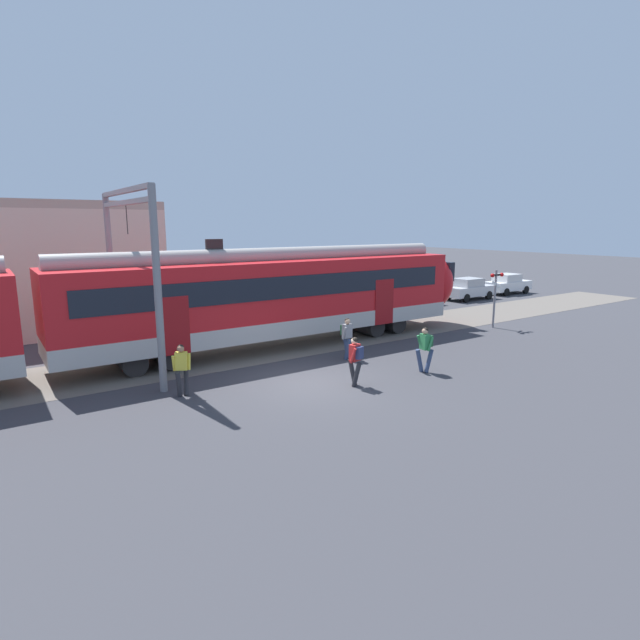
{
  "coord_description": "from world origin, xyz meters",
  "views": [
    {
      "loc": [
        -8.86,
        -13.52,
        5.3
      ],
      "look_at": [
        2.01,
        2.35,
        1.6
      ],
      "focal_mm": 28.0,
      "sensor_mm": 36.0,
      "label": 1
    }
  ],
  "objects_px": {
    "pedestrian_grey": "(347,335)",
    "parked_car_white": "(507,284)",
    "pedestrian_green": "(425,346)",
    "parked_car_silver": "(469,289)",
    "crossing_signal": "(495,289)",
    "pedestrian_red": "(355,357)",
    "parked_car_tan": "(412,294)",
    "pedestrian_yellow": "(182,365)"
  },
  "relations": [
    {
      "from": "pedestrian_grey",
      "to": "parked_car_white",
      "type": "distance_m",
      "value": 23.34
    },
    {
      "from": "parked_car_white",
      "to": "pedestrian_green",
      "type": "bearing_deg",
      "value": -151.55
    },
    {
      "from": "parked_car_white",
      "to": "parked_car_silver",
      "type": "bearing_deg",
      "value": -176.03
    },
    {
      "from": "parked_car_white",
      "to": "crossing_signal",
      "type": "height_order",
      "value": "crossing_signal"
    },
    {
      "from": "pedestrian_red",
      "to": "pedestrian_grey",
      "type": "height_order",
      "value": "same"
    },
    {
      "from": "parked_car_tan",
      "to": "crossing_signal",
      "type": "relative_size",
      "value": 1.36
    },
    {
      "from": "parked_car_silver",
      "to": "pedestrian_red",
      "type": "bearing_deg",
      "value": -150.41
    },
    {
      "from": "parked_car_white",
      "to": "parked_car_tan",
      "type": "bearing_deg",
      "value": -179.49
    },
    {
      "from": "pedestrian_grey",
      "to": "pedestrian_green",
      "type": "height_order",
      "value": "same"
    },
    {
      "from": "parked_car_white",
      "to": "crossing_signal",
      "type": "bearing_deg",
      "value": -147.4
    },
    {
      "from": "parked_car_tan",
      "to": "crossing_signal",
      "type": "bearing_deg",
      "value": -101.14
    },
    {
      "from": "pedestrian_yellow",
      "to": "parked_car_silver",
      "type": "height_order",
      "value": "pedestrian_yellow"
    },
    {
      "from": "pedestrian_yellow",
      "to": "pedestrian_red",
      "type": "distance_m",
      "value": 5.56
    },
    {
      "from": "pedestrian_yellow",
      "to": "parked_car_tan",
      "type": "xyz_separation_m",
      "value": [
        18.42,
        8.63,
        -0.21
      ]
    },
    {
      "from": "pedestrian_red",
      "to": "parked_car_white",
      "type": "distance_m",
      "value": 26.15
    },
    {
      "from": "crossing_signal",
      "to": "parked_car_white",
      "type": "bearing_deg",
      "value": 32.6
    },
    {
      "from": "pedestrian_yellow",
      "to": "pedestrian_grey",
      "type": "xyz_separation_m",
      "value": [
        6.91,
        0.6,
        0.0
      ]
    },
    {
      "from": "pedestrian_yellow",
      "to": "crossing_signal",
      "type": "xyz_separation_m",
      "value": [
        16.95,
        1.15,
        1.02
      ]
    },
    {
      "from": "pedestrian_yellow",
      "to": "parked_car_white",
      "type": "height_order",
      "value": "pedestrian_yellow"
    },
    {
      "from": "parked_car_white",
      "to": "crossing_signal",
      "type": "xyz_separation_m",
      "value": [
        -11.84,
        -7.57,
        1.23
      ]
    },
    {
      "from": "pedestrian_grey",
      "to": "pedestrian_red",
      "type": "bearing_deg",
      "value": -122.65
    },
    {
      "from": "pedestrian_yellow",
      "to": "pedestrian_red",
      "type": "bearing_deg",
      "value": -24.22
    },
    {
      "from": "parked_car_tan",
      "to": "parked_car_white",
      "type": "bearing_deg",
      "value": 0.51
    },
    {
      "from": "pedestrian_grey",
      "to": "parked_car_silver",
      "type": "relative_size",
      "value": 0.41
    },
    {
      "from": "parked_car_silver",
      "to": "pedestrian_grey",
      "type": "bearing_deg",
      "value": -155.31
    },
    {
      "from": "parked_car_tan",
      "to": "pedestrian_grey",
      "type": "bearing_deg",
      "value": -145.12
    },
    {
      "from": "pedestrian_yellow",
      "to": "parked_car_silver",
      "type": "relative_size",
      "value": 0.41
    },
    {
      "from": "pedestrian_green",
      "to": "crossing_signal",
      "type": "xyz_separation_m",
      "value": [
        8.82,
        3.62,
        1.02
      ]
    },
    {
      "from": "pedestrian_red",
      "to": "crossing_signal",
      "type": "height_order",
      "value": "crossing_signal"
    },
    {
      "from": "pedestrian_green",
      "to": "crossing_signal",
      "type": "relative_size",
      "value": 0.56
    },
    {
      "from": "pedestrian_grey",
      "to": "parked_car_tan",
      "type": "xyz_separation_m",
      "value": [
        11.52,
        8.03,
        -0.21
      ]
    },
    {
      "from": "parked_car_silver",
      "to": "parked_car_tan",
      "type": "bearing_deg",
      "value": 177.32
    },
    {
      "from": "pedestrian_grey",
      "to": "parked_car_white",
      "type": "height_order",
      "value": "pedestrian_grey"
    },
    {
      "from": "pedestrian_red",
      "to": "pedestrian_green",
      "type": "height_order",
      "value": "same"
    },
    {
      "from": "pedestrian_yellow",
      "to": "pedestrian_red",
      "type": "relative_size",
      "value": 1.0
    },
    {
      "from": "parked_car_tan",
      "to": "parked_car_white",
      "type": "relative_size",
      "value": 1.02
    },
    {
      "from": "crossing_signal",
      "to": "pedestrian_grey",
      "type": "bearing_deg",
      "value": -176.87
    },
    {
      "from": "pedestrian_red",
      "to": "pedestrian_green",
      "type": "relative_size",
      "value": 1.0
    },
    {
      "from": "parked_car_silver",
      "to": "pedestrian_yellow",
      "type": "bearing_deg",
      "value": -160.64
    },
    {
      "from": "pedestrian_green",
      "to": "parked_car_white",
      "type": "bearing_deg",
      "value": 28.45
    },
    {
      "from": "parked_car_tan",
      "to": "pedestrian_green",
      "type": "bearing_deg",
      "value": -132.84
    },
    {
      "from": "parked_car_white",
      "to": "crossing_signal",
      "type": "distance_m",
      "value": 14.11
    }
  ]
}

